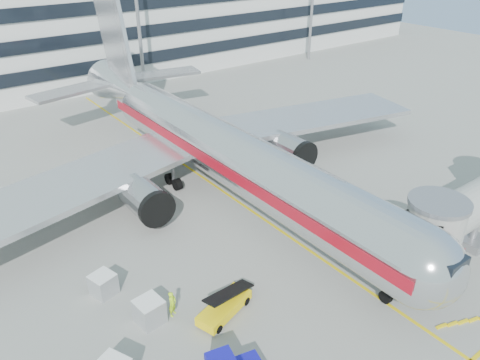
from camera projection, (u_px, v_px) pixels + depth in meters
ground at (300, 244)px, 36.35m from camera, size 180.00×180.00×0.00m
lead_in_line at (226, 193)px, 43.37m from camera, size 0.25×70.00×0.01m
main_jet at (214, 145)px, 42.58m from camera, size 50.95×48.70×16.06m
terminal at (48, 29)px, 73.40m from camera, size 150.00×24.25×15.60m
belt_loader at (224, 307)px, 29.52m from camera, size 4.36×2.63×2.04m
cargo_container_right at (103, 284)px, 31.08m from camera, size 1.78×1.78×1.54m
cargo_container_front at (149, 311)px, 28.80m from camera, size 1.71×1.71×1.66m
ramp_worker at (172, 304)px, 29.29m from camera, size 0.78×0.71×1.80m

